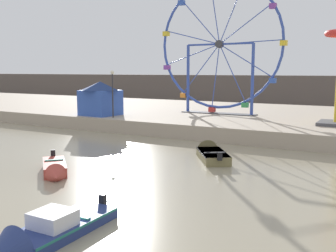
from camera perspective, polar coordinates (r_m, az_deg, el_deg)
The scene contains 8 objects.
quay_promenade at distance 39.86m, azimuth 7.11°, elevation 1.42°, with size 110.00×21.92×1.10m, color tan.
distant_town_skyline at distance 61.32m, azimuth 15.26°, elevation 5.05°, with size 140.00×3.00×4.40m, color #564C47.
motorboat_olive_wood at distance 23.35m, azimuth 6.17°, elevation -3.95°, with size 3.40×4.06×1.32m.
motorboat_navy_blue at distance 12.66m, azimuth -18.01°, elevation -14.93°, with size 1.55×4.98×1.41m.
motorboat_faded_red at distance 20.28m, azimuth -16.11°, elevation -6.05°, with size 3.48×3.31×1.09m.
ferris_wheel_blue_frame at distance 37.00m, azimuth 7.48°, elevation 11.37°, with size 12.01×1.20×12.33m.
carnival_booth_blue_tent at distance 36.03m, azimuth -9.79°, elevation 4.08°, with size 3.51×3.37×3.04m.
promenade_lamp_near at distance 33.84m, azimuth -8.05°, elevation 5.63°, with size 0.32×0.32×4.02m.
Camera 1 is at (14.98, -6.73, 5.10)m, focal length 42.00 mm.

